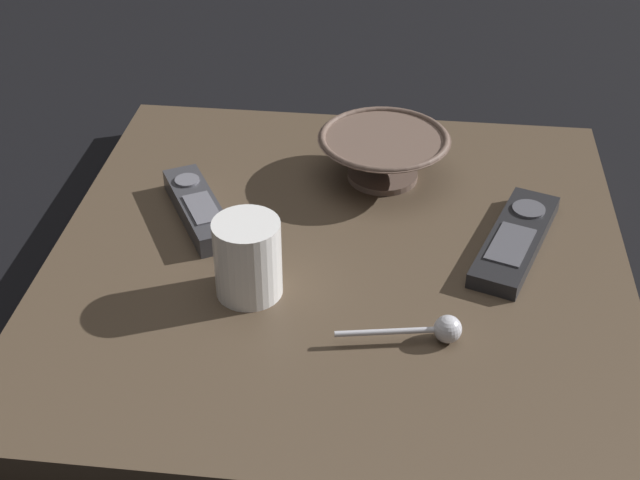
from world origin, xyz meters
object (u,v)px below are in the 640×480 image
object	(u,v)px
cereal_bowl	(384,154)
tv_remote_near	(198,208)
tv_remote_far	(515,240)
coffee_mug	(248,258)
teaspoon	(439,329)

from	to	relation	value
cereal_bowl	tv_remote_near	world-z (taller)	cereal_bowl
tv_remote_near	cereal_bowl	bearing A→B (deg)	28.58
cereal_bowl	tv_remote_far	world-z (taller)	cereal_bowl
coffee_mug	teaspoon	world-z (taller)	coffee_mug
teaspoon	tv_remote_far	size ratio (longest dim) A/B	0.62
teaspoon	coffee_mug	bearing A→B (deg)	164.60
cereal_bowl	tv_remote_near	xyz separation A→B (m)	(-0.21, -0.11, -0.02)
tv_remote_far	coffee_mug	bearing A→B (deg)	-158.22
coffee_mug	teaspoon	xyz separation A→B (m)	(0.20, -0.05, -0.03)
cereal_bowl	tv_remote_near	size ratio (longest dim) A/B	1.02
coffee_mug	tv_remote_near	xyz separation A→B (m)	(-0.08, 0.13, -0.03)
coffee_mug	teaspoon	size ratio (longest dim) A/B	0.70
coffee_mug	tv_remote_near	distance (m)	0.16
coffee_mug	tv_remote_near	bearing A→B (deg)	123.05
cereal_bowl	coffee_mug	distance (m)	0.27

